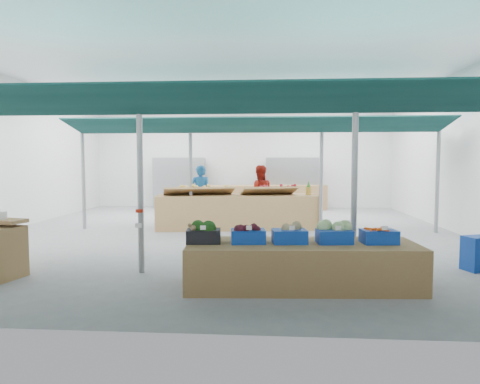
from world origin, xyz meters
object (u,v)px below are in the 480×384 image
(fruit_counter, at_px, (237,212))
(crate_stack, at_px, (479,253))
(vendor_left, at_px, (200,194))
(veg_counter, at_px, (302,265))
(vendor_right, at_px, (259,194))

(fruit_counter, distance_m, crate_stack, 6.21)
(fruit_counter, distance_m, vendor_left, 1.68)
(veg_counter, distance_m, vendor_left, 7.09)
(fruit_counter, height_order, vendor_left, vendor_left)
(vendor_left, distance_m, vendor_right, 1.80)
(fruit_counter, bearing_deg, veg_counter, -83.03)
(fruit_counter, bearing_deg, vendor_left, 130.10)
(crate_stack, distance_m, vendor_right, 6.67)
(crate_stack, bearing_deg, fruit_counter, 136.39)
(vendor_right, bearing_deg, veg_counter, 89.56)
(veg_counter, height_order, vendor_left, vendor_left)
(vendor_left, bearing_deg, crate_stack, 129.22)
(vendor_left, relative_size, vendor_right, 1.00)
(crate_stack, relative_size, vendor_left, 0.34)
(fruit_counter, height_order, crate_stack, fruit_counter)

